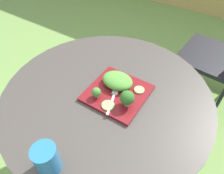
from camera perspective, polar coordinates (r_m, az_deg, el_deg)
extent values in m
plane|color=#70994C|center=(1.51, -0.91, -20.38)|extent=(12.00, 12.00, 0.00)
cylinder|color=#423D38|center=(0.91, -1.42, -2.02)|extent=(0.91, 0.91, 0.02)
cylinder|color=#423D38|center=(1.18, -1.12, -13.12)|extent=(0.06, 0.06, 0.66)
cylinder|color=#423D38|center=(1.49, -0.92, -20.07)|extent=(0.44, 0.44, 0.04)
cube|color=black|center=(1.72, 25.80, 7.44)|extent=(0.48, 0.48, 0.03)
cylinder|color=black|center=(2.01, 20.81, 7.18)|extent=(0.02, 0.02, 0.43)
cylinder|color=black|center=(1.74, 16.34, 1.57)|extent=(0.02, 0.02, 0.43)
cylinder|color=black|center=(1.70, 27.08, -3.71)|extent=(0.02, 0.02, 0.43)
cube|color=maroon|center=(0.89, 1.45, -1.62)|extent=(0.24, 0.24, 0.01)
cylinder|color=#236BA8|center=(0.70, -17.39, -18.32)|extent=(0.08, 0.08, 0.11)
cylinder|color=#1E5B8F|center=(0.71, -17.09, -18.91)|extent=(0.07, 0.07, 0.08)
cube|color=silver|center=(0.84, -0.30, -4.72)|extent=(0.04, 0.11, 0.00)
cube|color=silver|center=(0.89, 1.02, -1.01)|extent=(0.04, 0.05, 0.00)
ellipsoid|color=#519338|center=(0.90, 1.51, 1.78)|extent=(0.14, 0.11, 0.05)
cylinder|color=#99B770|center=(0.83, 4.06, -4.46)|extent=(0.02, 0.02, 0.02)
sphere|color=#2D6623|center=(0.81, 4.18, -2.94)|extent=(0.06, 0.06, 0.06)
cylinder|color=#99B770|center=(0.87, -4.24, -2.40)|extent=(0.01, 0.01, 0.01)
sphere|color=#427F33|center=(0.85, -4.32, -1.40)|extent=(0.04, 0.04, 0.04)
cylinder|color=#8EB766|center=(0.83, -1.08, -5.03)|extent=(0.05, 0.05, 0.01)
cylinder|color=#8EB766|center=(0.90, 7.46, -0.79)|extent=(0.04, 0.04, 0.01)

